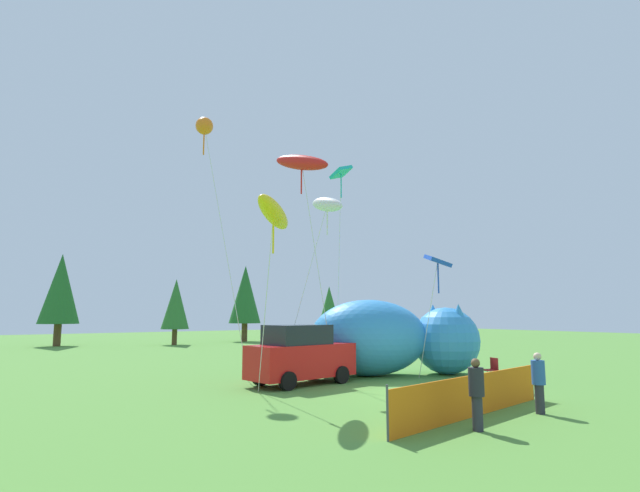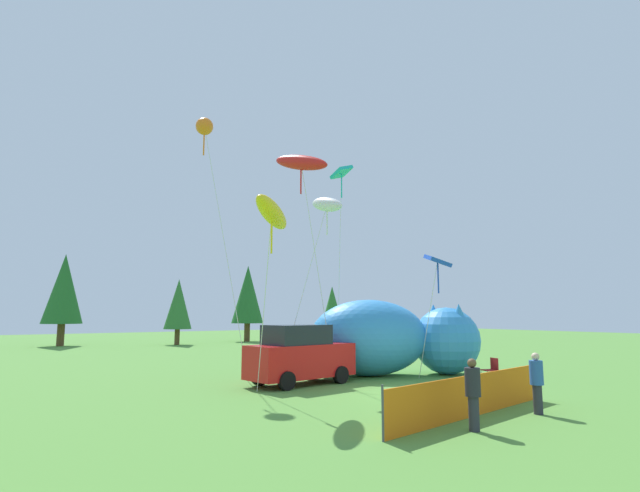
{
  "view_description": "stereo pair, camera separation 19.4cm",
  "coord_description": "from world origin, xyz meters",
  "px_view_note": "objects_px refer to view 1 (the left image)",
  "views": [
    {
      "loc": [
        -12.22,
        -11.9,
        2.59
      ],
      "look_at": [
        0.09,
        5.67,
        5.5
      ],
      "focal_mm": 28.0,
      "sensor_mm": 36.0,
      "label": 1
    },
    {
      "loc": [
        -12.06,
        -12.01,
        2.59
      ],
      "look_at": [
        0.09,
        5.67,
        5.5
      ],
      "focal_mm": 28.0,
      "sensor_mm": 36.0,
      "label": 2
    }
  ],
  "objects_px": {
    "inflatable_cat": "(391,340)",
    "spectator_in_grey_shirt": "(539,380)",
    "spectator_in_blue_shirt": "(477,391)",
    "kite_orange_flower": "(205,128)",
    "kite_blue_box": "(438,263)",
    "kite_red_lizard": "(302,163)",
    "kite_white_ghost": "(327,205)",
    "kite_yellow_hero": "(274,213)",
    "folding_chair": "(491,368)",
    "parked_car": "(301,355)",
    "kite_teal_diamond": "(341,176)"
  },
  "relations": [
    {
      "from": "spectator_in_grey_shirt",
      "to": "kite_orange_flower",
      "type": "xyz_separation_m",
      "value": [
        -4.59,
        12.19,
        9.74
      ]
    },
    {
      "from": "folding_chair",
      "to": "spectator_in_blue_shirt",
      "type": "height_order",
      "value": "spectator_in_blue_shirt"
    },
    {
      "from": "spectator_in_blue_shirt",
      "to": "kite_red_lizard",
      "type": "bearing_deg",
      "value": 83.14
    },
    {
      "from": "spectator_in_grey_shirt",
      "to": "kite_blue_box",
      "type": "distance_m",
      "value": 7.57
    },
    {
      "from": "kite_yellow_hero",
      "to": "kite_orange_flower",
      "type": "bearing_deg",
      "value": 88.9
    },
    {
      "from": "spectator_in_grey_shirt",
      "to": "kite_orange_flower",
      "type": "relative_size",
      "value": 0.14
    },
    {
      "from": "kite_yellow_hero",
      "to": "kite_white_ghost",
      "type": "xyz_separation_m",
      "value": [
        4.41,
        3.2,
        1.4
      ]
    },
    {
      "from": "parked_car",
      "to": "kite_blue_box",
      "type": "height_order",
      "value": "kite_blue_box"
    },
    {
      "from": "spectator_in_grey_shirt",
      "to": "kite_blue_box",
      "type": "relative_size",
      "value": 0.31
    },
    {
      "from": "spectator_in_blue_shirt",
      "to": "kite_orange_flower",
      "type": "bearing_deg",
      "value": 97.68
    },
    {
      "from": "parked_car",
      "to": "kite_red_lizard",
      "type": "xyz_separation_m",
      "value": [
        0.38,
        0.59,
        7.54
      ]
    },
    {
      "from": "folding_chair",
      "to": "spectator_in_blue_shirt",
      "type": "bearing_deg",
      "value": 53.32
    },
    {
      "from": "kite_orange_flower",
      "to": "spectator_in_blue_shirt",
      "type": "bearing_deg",
      "value": -82.32
    },
    {
      "from": "kite_orange_flower",
      "to": "kite_teal_diamond",
      "type": "xyz_separation_m",
      "value": [
        6.85,
        -0.78,
        -1.25
      ]
    },
    {
      "from": "parked_car",
      "to": "kite_yellow_hero",
      "type": "distance_m",
      "value": 5.76
    },
    {
      "from": "inflatable_cat",
      "to": "spectator_in_grey_shirt",
      "type": "bearing_deg",
      "value": -80.48
    },
    {
      "from": "spectator_in_grey_shirt",
      "to": "kite_red_lizard",
      "type": "xyz_separation_m",
      "value": [
        -1.83,
        8.68,
        7.75
      ]
    },
    {
      "from": "kite_orange_flower",
      "to": "kite_blue_box",
      "type": "height_order",
      "value": "kite_orange_flower"
    },
    {
      "from": "spectator_in_blue_shirt",
      "to": "kite_orange_flower",
      "type": "xyz_separation_m",
      "value": [
        -1.68,
        12.47,
        9.73
      ]
    },
    {
      "from": "kite_yellow_hero",
      "to": "kite_teal_diamond",
      "type": "bearing_deg",
      "value": 38.66
    },
    {
      "from": "inflatable_cat",
      "to": "kite_orange_flower",
      "type": "xyz_separation_m",
      "value": [
        -7.03,
        4.0,
        9.13
      ]
    },
    {
      "from": "spectator_in_blue_shirt",
      "to": "kite_white_ghost",
      "type": "xyz_separation_m",
      "value": [
        2.6,
        9.32,
        6.27
      ]
    },
    {
      "from": "spectator_in_blue_shirt",
      "to": "kite_yellow_hero",
      "type": "bearing_deg",
      "value": 106.43
    },
    {
      "from": "kite_white_ghost",
      "to": "folding_chair",
      "type": "bearing_deg",
      "value": -42.74
    },
    {
      "from": "spectator_in_grey_shirt",
      "to": "kite_orange_flower",
      "type": "bearing_deg",
      "value": 110.64
    },
    {
      "from": "folding_chair",
      "to": "kite_white_ghost",
      "type": "height_order",
      "value": "kite_white_ghost"
    },
    {
      "from": "inflatable_cat",
      "to": "kite_red_lizard",
      "type": "distance_m",
      "value": 8.33
    },
    {
      "from": "inflatable_cat",
      "to": "spectator_in_grey_shirt",
      "type": "height_order",
      "value": "inflatable_cat"
    },
    {
      "from": "spectator_in_blue_shirt",
      "to": "spectator_in_grey_shirt",
      "type": "distance_m",
      "value": 2.92
    },
    {
      "from": "kite_yellow_hero",
      "to": "kite_red_lizard",
      "type": "relative_size",
      "value": 0.68
    },
    {
      "from": "spectator_in_blue_shirt",
      "to": "spectator_in_grey_shirt",
      "type": "relative_size",
      "value": 1.01
    },
    {
      "from": "spectator_in_grey_shirt",
      "to": "kite_yellow_hero",
      "type": "distance_m",
      "value": 8.95
    },
    {
      "from": "kite_white_ghost",
      "to": "kite_yellow_hero",
      "type": "bearing_deg",
      "value": -143.97
    },
    {
      "from": "spectator_in_blue_shirt",
      "to": "kite_red_lizard",
      "type": "xyz_separation_m",
      "value": [
        1.08,
        8.96,
        7.74
      ]
    },
    {
      "from": "spectator_in_grey_shirt",
      "to": "folding_chair",
      "type": "bearing_deg",
      "value": 46.83
    },
    {
      "from": "spectator_in_grey_shirt",
      "to": "kite_white_ghost",
      "type": "xyz_separation_m",
      "value": [
        -0.31,
        9.04,
        6.28
      ]
    },
    {
      "from": "folding_chair",
      "to": "spectator_in_blue_shirt",
      "type": "relative_size",
      "value": 0.56
    },
    {
      "from": "kite_white_ghost",
      "to": "parked_car",
      "type": "bearing_deg",
      "value": -153.55
    },
    {
      "from": "inflatable_cat",
      "to": "kite_teal_diamond",
      "type": "distance_m",
      "value": 8.51
    },
    {
      "from": "folding_chair",
      "to": "kite_orange_flower",
      "type": "distance_m",
      "value": 15.45
    },
    {
      "from": "inflatable_cat",
      "to": "kite_yellow_hero",
      "type": "xyz_separation_m",
      "value": [
        -7.15,
        -2.36,
        4.27
      ]
    },
    {
      "from": "kite_teal_diamond",
      "to": "kite_white_ghost",
      "type": "distance_m",
      "value": 4.13
    },
    {
      "from": "spectator_in_blue_shirt",
      "to": "kite_blue_box",
      "type": "xyz_separation_m",
      "value": [
        5.8,
        6.18,
        3.75
      ]
    },
    {
      "from": "kite_blue_box",
      "to": "kite_red_lizard",
      "type": "relative_size",
      "value": 0.54
    },
    {
      "from": "folding_chair",
      "to": "kite_blue_box",
      "type": "relative_size",
      "value": 0.18
    },
    {
      "from": "folding_chair",
      "to": "kite_teal_diamond",
      "type": "relative_size",
      "value": 0.09
    },
    {
      "from": "parked_car",
      "to": "kite_blue_box",
      "type": "bearing_deg",
      "value": -30.49
    },
    {
      "from": "kite_orange_flower",
      "to": "kite_white_ghost",
      "type": "bearing_deg",
      "value": -36.32
    },
    {
      "from": "spectator_in_blue_shirt",
      "to": "kite_yellow_hero",
      "type": "relative_size",
      "value": 0.25
    },
    {
      "from": "spectator_in_grey_shirt",
      "to": "kite_orange_flower",
      "type": "distance_m",
      "value": 16.26
    }
  ]
}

